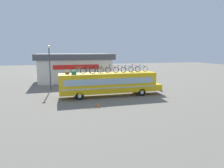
# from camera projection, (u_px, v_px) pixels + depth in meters

# --- Properties ---
(ground_plane) EXTENTS (120.00, 120.00, 0.00)m
(ground_plane) POSITION_uv_depth(u_px,v_px,m) (108.00, 96.00, 24.51)
(ground_plane) COLOR slate
(bus) EXTENTS (12.79, 2.53, 2.86)m
(bus) POSITION_uv_depth(u_px,v_px,m) (109.00, 83.00, 24.28)
(bus) COLOR yellow
(bus) RESTS_ON ground
(luggage_bag_1) EXTENTS (0.45, 0.38, 0.34)m
(luggage_bag_1) POSITION_uv_depth(u_px,v_px,m) (67.00, 73.00, 22.78)
(luggage_bag_1) COLOR olive
(luggage_bag_1) RESTS_ON bus
(luggage_bag_2) EXTENTS (0.54, 0.46, 0.40)m
(luggage_bag_2) POSITION_uv_depth(u_px,v_px,m) (74.00, 73.00, 22.61)
(luggage_bag_2) COLOR #1E7F66
(luggage_bag_2) RESTS_ON bus
(rooftop_bicycle_1) EXTENTS (1.74, 0.44, 0.91)m
(rooftop_bicycle_1) POSITION_uv_depth(u_px,v_px,m) (78.00, 71.00, 23.06)
(rooftop_bicycle_1) COLOR black
(rooftop_bicycle_1) RESTS_ON bus
(rooftop_bicycle_2) EXTENTS (1.81, 0.44, 0.97)m
(rooftop_bicycle_2) POSITION_uv_depth(u_px,v_px,m) (88.00, 71.00, 22.96)
(rooftop_bicycle_2) COLOR black
(rooftop_bicycle_2) RESTS_ON bus
(rooftop_bicycle_3) EXTENTS (1.78, 0.44, 0.98)m
(rooftop_bicycle_3) POSITION_uv_depth(u_px,v_px,m) (96.00, 70.00, 23.30)
(rooftop_bicycle_3) COLOR black
(rooftop_bicycle_3) RESTS_ON bus
(rooftop_bicycle_4) EXTENTS (1.71, 0.44, 0.86)m
(rooftop_bicycle_4) POSITION_uv_depth(u_px,v_px,m) (104.00, 70.00, 24.06)
(rooftop_bicycle_4) COLOR black
(rooftop_bicycle_4) RESTS_ON bus
(rooftop_bicycle_5) EXTENTS (1.76, 0.44, 0.98)m
(rooftop_bicycle_5) POSITION_uv_depth(u_px,v_px,m) (112.00, 69.00, 24.25)
(rooftop_bicycle_5) COLOR black
(rooftop_bicycle_5) RESTS_ON bus
(rooftop_bicycle_6) EXTENTS (1.66, 0.44, 0.91)m
(rooftop_bicycle_6) POSITION_uv_depth(u_px,v_px,m) (120.00, 70.00, 24.42)
(rooftop_bicycle_6) COLOR black
(rooftop_bicycle_6) RESTS_ON bus
(rooftop_bicycle_7) EXTENTS (1.71, 0.44, 0.89)m
(rooftop_bicycle_7) POSITION_uv_depth(u_px,v_px,m) (127.00, 69.00, 24.71)
(rooftop_bicycle_7) COLOR black
(rooftop_bicycle_7) RESTS_ON bus
(rooftop_bicycle_8) EXTENTS (1.68, 0.44, 0.96)m
(rooftop_bicycle_8) POSITION_uv_depth(u_px,v_px,m) (134.00, 69.00, 25.25)
(rooftop_bicycle_8) COLOR black
(rooftop_bicycle_8) RESTS_ON bus
(rooftop_bicycle_9) EXTENTS (1.71, 0.44, 0.89)m
(rooftop_bicycle_9) POSITION_uv_depth(u_px,v_px,m) (142.00, 69.00, 25.56)
(rooftop_bicycle_9) COLOR black
(rooftop_bicycle_9) RESTS_ON bus
(roadside_building) EXTENTS (13.60, 9.07, 4.98)m
(roadside_building) POSITION_uv_depth(u_px,v_px,m) (74.00, 67.00, 37.24)
(roadside_building) COLOR silver
(roadside_building) RESTS_ON ground
(traffic_cone) EXTENTS (0.34, 0.34, 0.46)m
(traffic_cone) POSITION_uv_depth(u_px,v_px,m) (99.00, 105.00, 19.59)
(traffic_cone) COLOR orange
(traffic_cone) RESTS_ON ground
(street_lamp) EXTENTS (0.38, 0.38, 6.27)m
(street_lamp) POSITION_uv_depth(u_px,v_px,m) (50.00, 62.00, 27.83)
(street_lamp) COLOR #38383D
(street_lamp) RESTS_ON ground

